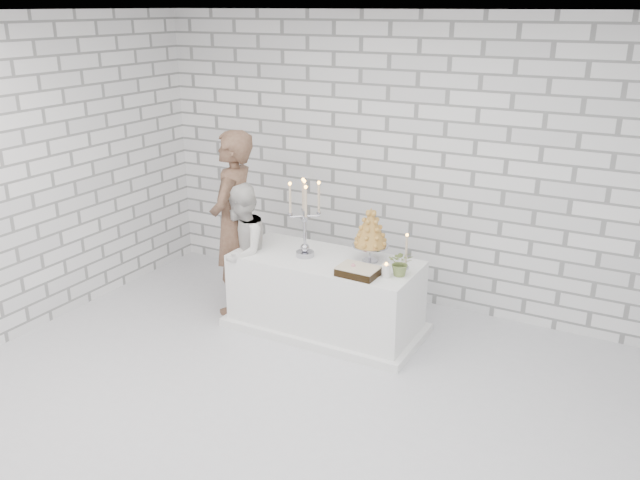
{
  "coord_description": "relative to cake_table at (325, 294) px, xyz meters",
  "views": [
    {
      "loc": [
        2.29,
        -3.74,
        3.04
      ],
      "look_at": [
        -0.35,
        1.13,
        1.05
      ],
      "focal_mm": 36.88,
      "sensor_mm": 36.0,
      "label": 1
    }
  ],
  "objects": [
    {
      "name": "groom",
      "position": [
        -1.04,
        -0.03,
        0.57
      ],
      "size": [
        0.61,
        0.78,
        1.9
      ],
      "primitive_type": "imported",
      "rotation": [
        0.0,
        0.0,
        -1.32
      ],
      "color": "brown",
      "rests_on": "ground"
    },
    {
      "name": "ground",
      "position": [
        0.45,
        -1.43,
        -0.38
      ],
      "size": [
        6.0,
        5.0,
        0.01
      ],
      "primitive_type": "cube",
      "color": "silver",
      "rests_on": "ground"
    },
    {
      "name": "croquembouche",
      "position": [
        0.41,
        0.13,
        0.64
      ],
      "size": [
        0.38,
        0.38,
        0.53
      ],
      "primitive_type": null,
      "rotation": [
        0.0,
        0.0,
        0.12
      ],
      "color": "#AA742E",
      "rests_on": "cake_table"
    },
    {
      "name": "bride",
      "position": [
        -0.87,
        -0.15,
        0.33
      ],
      "size": [
        0.71,
        0.81,
        1.41
      ],
      "primitive_type": "imported",
      "rotation": [
        0.0,
        0.0,
        -1.28
      ],
      "color": "white",
      "rests_on": "ground"
    },
    {
      "name": "flowers",
      "position": [
        0.79,
        -0.05,
        0.5
      ],
      "size": [
        0.27,
        0.26,
        0.25
      ],
      "primitive_type": "imported",
      "rotation": [
        0.0,
        0.0,
        0.37
      ],
      "color": "#486330",
      "rests_on": "cake_table"
    },
    {
      "name": "ceiling",
      "position": [
        0.45,
        -1.43,
        2.62
      ],
      "size": [
        6.0,
        5.0,
        0.01
      ],
      "primitive_type": "cube",
      "color": "white",
      "rests_on": "ground"
    },
    {
      "name": "pillar_candle",
      "position": [
        0.69,
        -0.15,
        0.44
      ],
      "size": [
        0.09,
        0.09,
        0.12
      ],
      "primitive_type": "cylinder",
      "rotation": [
        0.0,
        0.0,
        -0.08
      ],
      "color": "white",
      "rests_on": "cake_table"
    },
    {
      "name": "chocolate_cake",
      "position": [
        0.45,
        -0.23,
        0.42
      ],
      "size": [
        0.36,
        0.27,
        0.08
      ],
      "primitive_type": "cube",
      "rotation": [
        0.0,
        0.0,
        -0.04
      ],
      "color": "black",
      "rests_on": "cake_table"
    },
    {
      "name": "extra_taper",
      "position": [
        0.77,
        0.12,
        0.54
      ],
      "size": [
        0.06,
        0.06,
        0.32
      ],
      "primitive_type": "cylinder",
      "rotation": [
        0.0,
        0.0,
        -0.02
      ],
      "color": "beige",
      "rests_on": "cake_table"
    },
    {
      "name": "candelabra",
      "position": [
        -0.2,
        -0.04,
        0.76
      ],
      "size": [
        0.36,
        0.36,
        0.76
      ],
      "primitive_type": null,
      "rotation": [
        0.0,
        0.0,
        -0.17
      ],
      "color": "#A5A5AF",
      "rests_on": "cake_table"
    },
    {
      "name": "wall_left",
      "position": [
        -2.55,
        -1.43,
        1.12
      ],
      "size": [
        0.01,
        5.0,
        3.0
      ],
      "primitive_type": "cube",
      "color": "white",
      "rests_on": "ground"
    },
    {
      "name": "cake_table",
      "position": [
        0.0,
        0.0,
        0.0
      ],
      "size": [
        1.8,
        0.8,
        0.75
      ],
      "primitive_type": "cube",
      "color": "white",
      "rests_on": "ground"
    },
    {
      "name": "wall_back",
      "position": [
        0.45,
        1.07,
        1.12
      ],
      "size": [
        6.0,
        0.01,
        3.0
      ],
      "primitive_type": "cube",
      "color": "white",
      "rests_on": "ground"
    }
  ]
}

